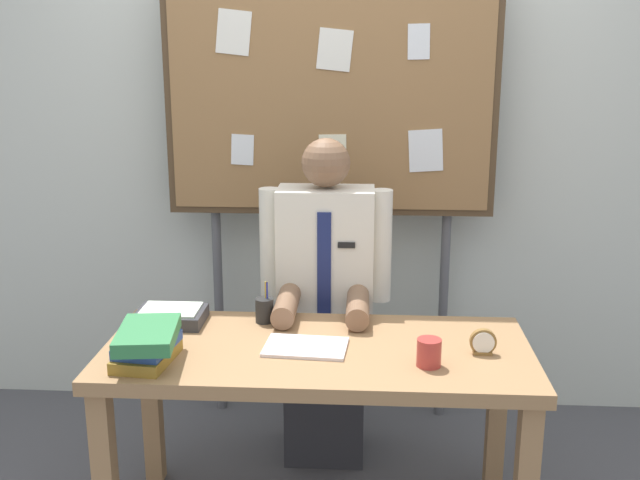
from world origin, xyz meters
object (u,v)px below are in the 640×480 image
object	(u,v)px
open_notebook	(306,347)
paper_tray	(171,316)
desk	(317,373)
coffee_mug	(429,353)
person	(325,315)
bulletin_board	(330,100)
book_stack	(147,344)
desk_clock	(483,343)
pen_holder	(265,310)

from	to	relation	value
open_notebook	paper_tray	xyz separation A→B (m)	(-0.54, 0.22, 0.02)
desk	coffee_mug	xyz separation A→B (m)	(0.38, -0.14, 0.15)
person	paper_tray	world-z (taller)	person
bulletin_board	book_stack	xyz separation A→B (m)	(-0.56, -1.06, -0.73)
bulletin_board	coffee_mug	size ratio (longest dim) A/B	22.22
desk_clock	paper_tray	distance (m)	1.18
book_stack	paper_tray	bearing A→B (deg)	92.82
desk	open_notebook	distance (m)	0.12
coffee_mug	desk	bearing A→B (deg)	159.86
book_stack	desk_clock	world-z (taller)	book_stack
open_notebook	pen_holder	world-z (taller)	pen_holder
desk	pen_holder	size ratio (longest dim) A/B	9.50
coffee_mug	pen_holder	distance (m)	0.71
desk	coffee_mug	world-z (taller)	coffee_mug
book_stack	pen_holder	world-z (taller)	pen_holder
desk	desk_clock	xyz separation A→B (m)	(0.58, -0.03, 0.14)
person	bulletin_board	distance (m)	0.95
pen_holder	bulletin_board	bearing A→B (deg)	71.71
paper_tray	desk_clock	bearing A→B (deg)	-11.28
book_stack	desk_clock	xyz separation A→B (m)	(1.14, 0.14, -0.03)
bulletin_board	coffee_mug	world-z (taller)	bulletin_board
person	book_stack	bearing A→B (deg)	-128.70
desk_clock	person	bearing A→B (deg)	135.74
open_notebook	bulletin_board	bearing A→B (deg)	87.54
book_stack	open_notebook	distance (m)	0.55
desk	desk_clock	distance (m)	0.60
coffee_mug	pen_holder	size ratio (longest dim) A/B	0.59
open_notebook	paper_tray	distance (m)	0.58
pen_holder	desk	bearing A→B (deg)	-46.62
pen_holder	coffee_mug	bearing A→B (deg)	-31.74
desk_clock	pen_holder	world-z (taller)	pen_holder
bulletin_board	desk_clock	xyz separation A→B (m)	(0.58, -0.93, -0.76)
person	coffee_mug	world-z (taller)	person
bulletin_board	desk_clock	distance (m)	1.33
desk_clock	pen_holder	bearing A→B (deg)	161.77
book_stack	coffee_mug	world-z (taller)	book_stack
coffee_mug	paper_tray	distance (m)	1.02
person	desk_clock	xyz separation A→B (m)	(0.58, -0.56, 0.12)
desk_clock	paper_tray	xyz separation A→B (m)	(-1.16, 0.23, -0.01)
desk_clock	coffee_mug	bearing A→B (deg)	-150.56
book_stack	person	bearing A→B (deg)	51.30
desk_clock	pen_holder	xyz separation A→B (m)	(-0.80, 0.26, 0.01)
open_notebook	coffee_mug	world-z (taller)	coffee_mug
coffee_mug	pen_holder	bearing A→B (deg)	148.26
desk	coffee_mug	bearing A→B (deg)	-20.14
bulletin_board	paper_tray	xyz separation A→B (m)	(-0.58, -0.70, -0.77)
bulletin_board	paper_tray	distance (m)	1.19
book_stack	pen_holder	bearing A→B (deg)	49.48
person	coffee_mug	bearing A→B (deg)	-60.36
desk_clock	open_notebook	bearing A→B (deg)	179.02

